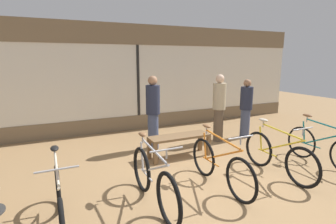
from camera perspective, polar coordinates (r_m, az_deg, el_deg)
The scene contains 11 objects.
ground_plane at distance 4.96m, azimuth 9.48°, elevation -14.85°, with size 24.00×24.00×0.00m, color #99754C.
shop_back_wall at distance 8.14m, azimuth -6.59°, elevation 7.56°, with size 12.00×0.08×3.20m.
bicycle_far_left at distance 3.86m, azimuth -22.53°, elevation -17.58°, with size 0.46×1.69×1.01m.
bicycle_left at distance 4.05m, azimuth -3.27°, elevation -14.67°, with size 0.46×1.81×1.06m.
bicycle_center at distance 4.67m, azimuth 11.21°, elevation -11.30°, with size 0.46×1.78×1.04m.
bicycle_right at distance 5.43m, azimuth 22.81°, elevation -8.72°, with size 0.46×1.75×1.04m.
bicycle_far_right at distance 6.35m, azimuth 30.49°, elevation -6.53°, with size 0.46×1.71×1.03m.
display_bench at distance 5.91m, azimuth 2.49°, elevation -5.98°, with size 1.40×0.44×0.51m.
customer_near_rack at distance 7.07m, azimuth 11.05°, elevation 1.20°, with size 0.44×0.44×1.79m.
customer_by_window at distance 7.63m, azimuth 16.60°, elevation 0.99°, with size 0.40×0.40×1.64m.
customer_mid_floor at distance 6.34m, azimuth -3.29°, elevation 0.25°, with size 0.45×0.45×1.80m.
Camera 1 is at (-2.56, -3.64, 2.19)m, focal length 28.00 mm.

